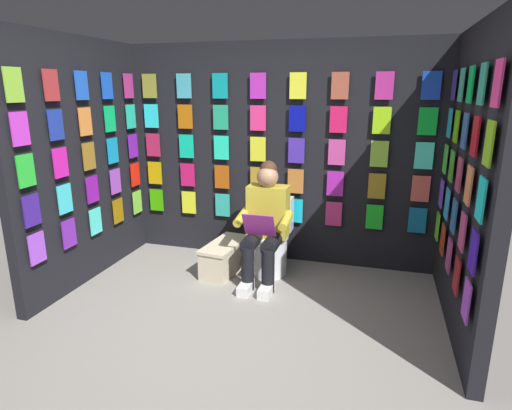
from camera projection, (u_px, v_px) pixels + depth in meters
The scene contains 7 objects.
ground_plane at pixel (215, 354), 3.10m from camera, with size 30.00×30.00×0.00m, color gray.
display_wall_back at pixel (279, 155), 4.62m from camera, with size 3.44×0.14×2.34m.
display_wall_left at pixel (470, 184), 3.22m from camera, with size 0.14×1.92×2.34m.
display_wall_right at pixel (82, 162), 4.14m from camera, with size 0.14×1.92×2.34m.
toilet at pixel (270, 241), 4.45m from camera, with size 0.41×0.55×0.77m.
person_reading at pixel (265, 223), 4.17m from camera, with size 0.52×0.68×1.19m.
comic_longbox_near at pixel (225, 257), 4.49m from camera, with size 0.37×0.70×0.31m.
Camera 1 is at (-1.04, 2.52, 1.87)m, focal length 29.98 mm.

